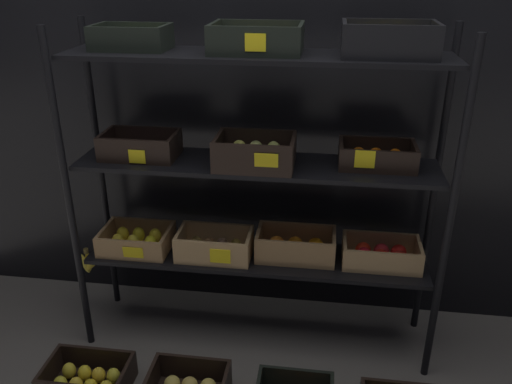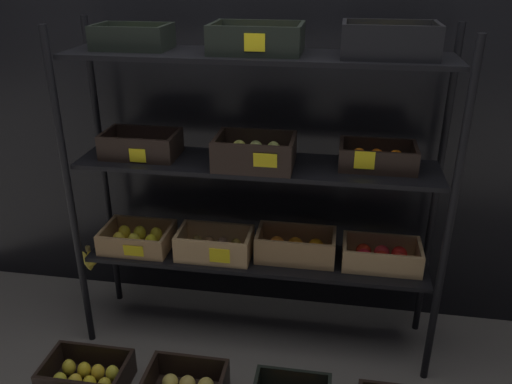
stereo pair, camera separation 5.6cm
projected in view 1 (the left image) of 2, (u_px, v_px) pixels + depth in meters
ground_plane at (256, 333)px, 2.68m from camera, size 10.00×10.00×0.00m
storefront_wall at (267, 91)px, 2.54m from camera, size 4.02×0.12×2.33m
display_rack at (258, 167)px, 2.31m from camera, size 1.75×0.38×1.53m
crate_ground_lemon at (88, 380)px, 2.31m from camera, size 0.37×0.25×0.13m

